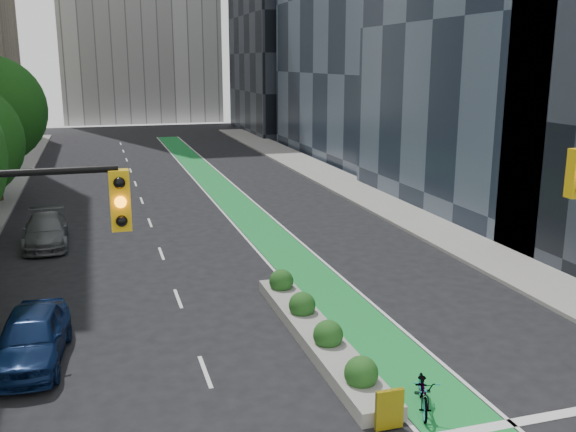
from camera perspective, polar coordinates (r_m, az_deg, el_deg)
sidewalk_right at (r=40.27m, az=8.39°, el=1.26°), size 3.60×90.00×0.15m
bike_lane_paint at (r=42.25m, az=-5.42°, el=1.83°), size 2.20×70.00×0.01m
building_dark_end at (r=82.66m, az=0.98°, el=17.34°), size 14.00×18.00×28.00m
median_planter at (r=20.41m, az=2.55°, el=-10.09°), size 1.20×10.26×1.10m
bicycle at (r=17.05m, az=11.99°, el=-14.97°), size 1.35×2.00×0.99m
parked_car_left_near at (r=20.30m, az=-21.86°, el=-9.96°), size 2.25×4.79×1.58m
parked_car_left_far at (r=32.65m, az=-20.73°, el=-1.23°), size 2.13×4.97×1.43m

